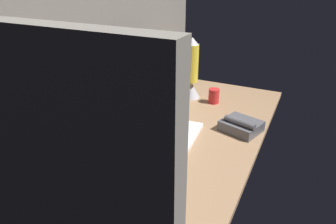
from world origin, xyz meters
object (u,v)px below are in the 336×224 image
object	(u,v)px
mouse	(152,167)
mug_red_plastic	(214,96)
desk_phone	(241,126)
monitor	(136,86)
lava_lamp	(191,73)
keyboard	(181,139)

from	to	relation	value
mouse	mug_red_plastic	xyz separation A→B (cm)	(81.56, -0.74, 3.04)
mug_red_plastic	desk_phone	xyz separation A→B (cm)	(-29.92, -25.11, -1.55)
mug_red_plastic	monitor	bearing A→B (deg)	150.30
lava_lamp	desk_phone	bearing A→B (deg)	-127.67
monitor	keyboard	bearing A→B (deg)	-99.07
monitor	keyboard	xyz separation A→B (cm)	(-4.51, -28.25, -22.13)
keyboard	mouse	xyz separation A→B (cm)	(-28.62, 1.37, 0.70)
mouse	lava_lamp	bearing A→B (deg)	18.89
monitor	mouse	distance (cm)	47.74
monitor	lava_lamp	xyz separation A→B (cm)	(51.16, -10.46, -6.26)
keyboard	desk_phone	xyz separation A→B (cm)	(23.02, -24.48, 2.19)
keyboard	mug_red_plastic	distance (cm)	53.08
monitor	mug_red_plastic	xyz separation A→B (cm)	(48.43, -27.63, -18.39)
monitor	desk_phone	bearing A→B (deg)	-70.65
keyboard	mouse	size ratio (longest dim) A/B	3.85
mouse	lava_lamp	size ratio (longest dim) A/B	0.24
desk_phone	lava_lamp	bearing A→B (deg)	52.33
keyboard	mug_red_plastic	size ratio (longest dim) A/B	3.90
mouse	mug_red_plastic	world-z (taller)	mug_red_plastic
keyboard	lava_lamp	world-z (taller)	lava_lamp
keyboard	monitor	bearing A→B (deg)	75.33
monitor	keyboard	world-z (taller)	monitor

